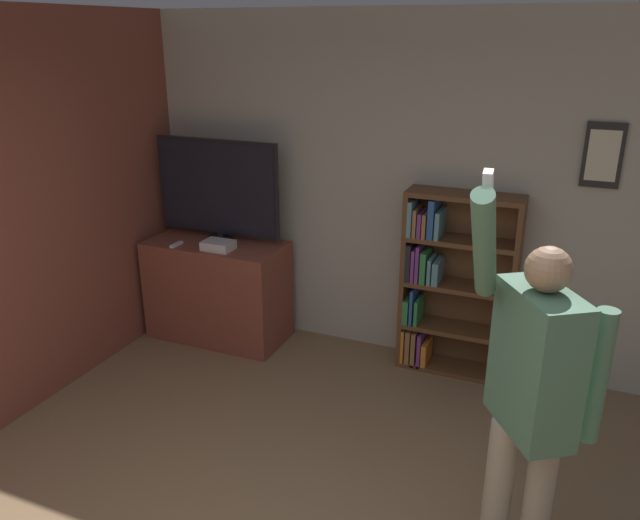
{
  "coord_description": "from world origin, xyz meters",
  "views": [
    {
      "loc": [
        1.11,
        -1.42,
        2.54
      ],
      "look_at": [
        -0.28,
        1.88,
        1.21
      ],
      "focal_mm": 35.0,
      "sensor_mm": 36.0,
      "label": 1
    }
  ],
  "objects_px": {
    "television": "(218,189)",
    "game_console": "(218,245)",
    "person": "(531,394)",
    "bookshelf": "(447,284)"
  },
  "relations": [
    {
      "from": "television",
      "to": "game_console",
      "type": "distance_m",
      "value": 0.48
    },
    {
      "from": "person",
      "to": "game_console",
      "type": "bearing_deg",
      "value": -155.27
    },
    {
      "from": "television",
      "to": "person",
      "type": "xyz_separation_m",
      "value": [
        2.67,
        -1.79,
        -0.25
      ]
    },
    {
      "from": "bookshelf",
      "to": "person",
      "type": "bearing_deg",
      "value": -68.51
    },
    {
      "from": "television",
      "to": "bookshelf",
      "type": "bearing_deg",
      "value": 3.88
    },
    {
      "from": "game_console",
      "to": "person",
      "type": "distance_m",
      "value": 3.0
    },
    {
      "from": "television",
      "to": "game_console",
      "type": "relative_size",
      "value": 4.54
    },
    {
      "from": "bookshelf",
      "to": "game_console",
      "type": "bearing_deg",
      "value": -168.75
    },
    {
      "from": "bookshelf",
      "to": "television",
      "type": "bearing_deg",
      "value": -176.12
    },
    {
      "from": "television",
      "to": "person",
      "type": "distance_m",
      "value": 3.22
    }
  ]
}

